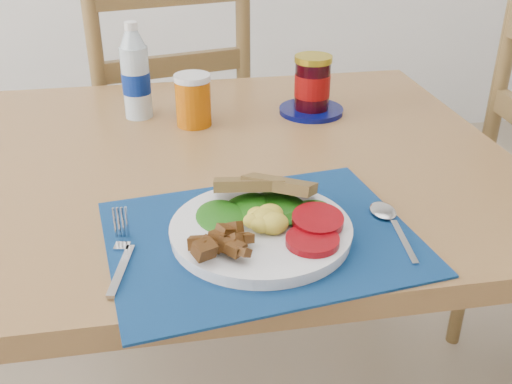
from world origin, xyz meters
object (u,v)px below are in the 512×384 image
chair_far (165,108)px  juice_glass (193,102)px  jam_on_saucer (312,88)px  breakfast_plate (258,227)px  water_bottle (136,76)px

chair_far → juice_glass: size_ratio=12.14×
chair_far → jam_on_saucer: 0.60m
juice_glass → chair_far: bearing=95.6°
breakfast_plate → water_bottle: size_ratio=1.27×
water_bottle → jam_on_saucer: (0.37, -0.04, -0.03)m
breakfast_plate → water_bottle: (-0.16, 0.52, 0.07)m
chair_far → juice_glass: (0.05, -0.50, 0.19)m
water_bottle → juice_glass: (0.11, -0.07, -0.04)m
chair_far → jam_on_saucer: bearing=109.5°
juice_glass → jam_on_saucer: (0.26, 0.03, 0.01)m
breakfast_plate → juice_glass: bearing=112.5°
water_bottle → breakfast_plate: bearing=-72.6°
breakfast_plate → juice_glass: juice_glass is taller
water_bottle → jam_on_saucer: water_bottle is taller
chair_far → juice_glass: 0.54m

